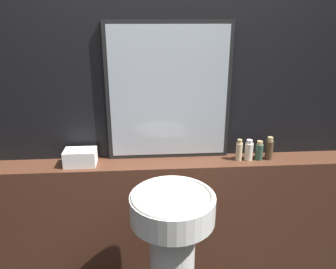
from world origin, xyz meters
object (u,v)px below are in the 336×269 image
pedestal_sink (173,247)px  conditioner_bottle (249,151)px  mirror (169,93)px  shampoo_bottle (239,151)px  lotion_bottle (259,151)px  towel_stack (80,157)px  body_wash_bottle (269,149)px

pedestal_sink → conditioner_bottle: size_ratio=6.38×
mirror → shampoo_bottle: 0.61m
mirror → lotion_bottle: mirror is taller
lotion_bottle → towel_stack: bearing=-180.0°
mirror → body_wash_bottle: (0.67, -0.09, -0.38)m
mirror → towel_stack: bearing=-171.4°
lotion_bottle → conditioner_bottle: bearing=-180.0°
lotion_bottle → body_wash_bottle: size_ratio=0.83×
shampoo_bottle → towel_stack: bearing=-180.0°
mirror → towel_stack: 0.71m
mirror → shampoo_bottle: mirror is taller
mirror → body_wash_bottle: bearing=-7.5°
towel_stack → conditioner_bottle: conditioner_bottle is taller
towel_stack → conditioner_bottle: size_ratio=1.42×
body_wash_bottle → shampoo_bottle: bearing=180.0°
shampoo_bottle → lotion_bottle: shampoo_bottle is taller
towel_stack → lotion_bottle: bearing=0.0°
towel_stack → lotion_bottle: 1.19m
mirror → towel_stack: mirror is taller
towel_stack → shampoo_bottle: shampoo_bottle is taller
shampoo_bottle → mirror: bearing=169.3°
mirror → conditioner_bottle: bearing=-9.4°
pedestal_sink → lotion_bottle: bearing=37.2°
conditioner_bottle → lotion_bottle: size_ratio=1.08×
mirror → lotion_bottle: bearing=-8.3°
pedestal_sink → mirror: 0.95m
pedestal_sink → shampoo_bottle: 0.78m
pedestal_sink → shampoo_bottle: size_ratio=6.19×
pedestal_sink → towel_stack: size_ratio=4.49×
conditioner_bottle → lotion_bottle: conditioner_bottle is taller
conditioner_bottle → lotion_bottle: 0.07m
conditioner_bottle → body_wash_bottle: (0.14, 0.00, 0.01)m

